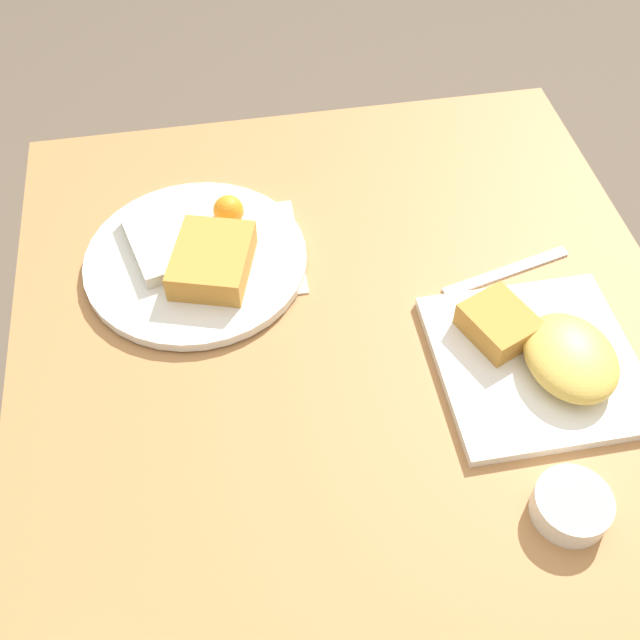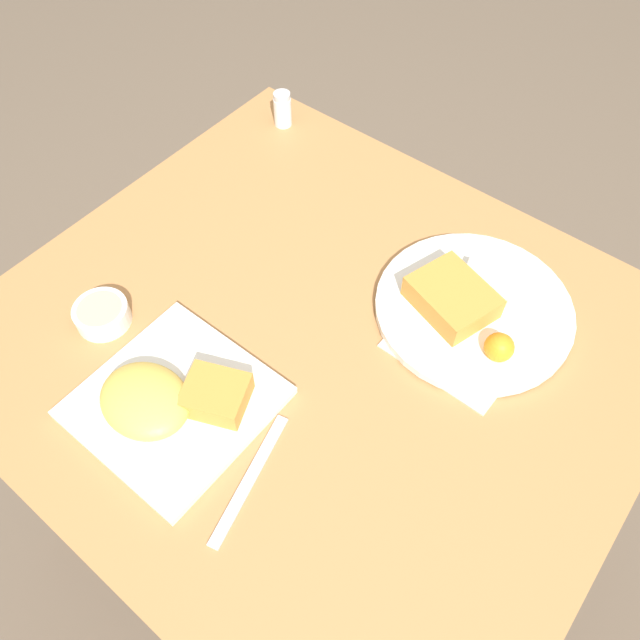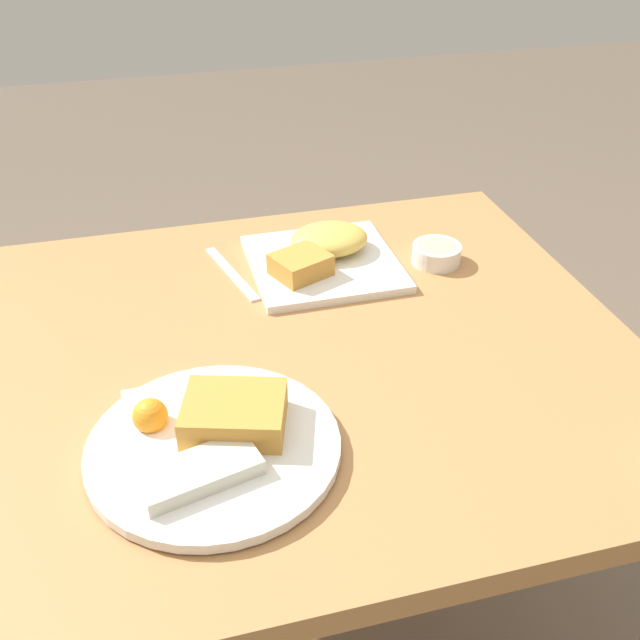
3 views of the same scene
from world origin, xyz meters
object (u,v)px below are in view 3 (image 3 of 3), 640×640
Objects in this scene: plate_oval_far at (215,440)px; plate_square_near at (323,254)px; sauce_ramekin at (436,253)px; butter_knife at (231,273)px.

plate_square_near is at bearing -120.93° from plate_oval_far.
butter_knife is (0.35, -0.05, -0.02)m from sauce_ramekin.
plate_oval_far is at bearing 59.07° from plate_square_near.
plate_square_near is 0.16m from butter_knife.
plate_oval_far is 0.43m from butter_knife.
butter_knife is (-0.09, -0.42, -0.02)m from plate_oval_far.
butter_knife is at bearing -101.77° from plate_oval_far.
sauce_ramekin reaches higher than butter_knife.
plate_oval_far is 0.57m from sauce_ramekin.
plate_oval_far is 3.66× the size of sauce_ramekin.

